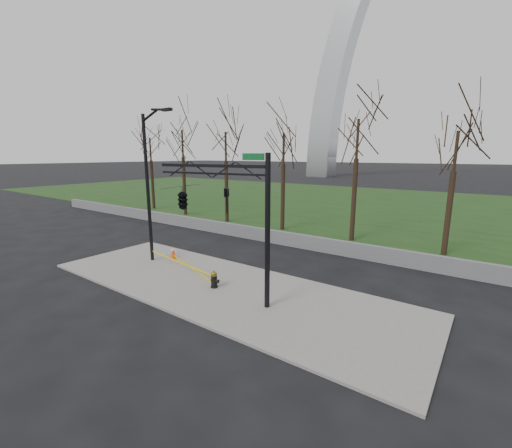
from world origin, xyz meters
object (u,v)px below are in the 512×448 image
Objects in this scene: traffic_cone at (173,252)px; street_light at (150,178)px; traffic_signal_mast at (197,199)px; fire_hydrant at (214,280)px.

street_light is at bearing -119.97° from traffic_cone.
street_light is at bearing 155.50° from traffic_signal_mast.
traffic_cone is 0.12× the size of traffic_signal_mast.
traffic_cone is at bearing 144.54° from traffic_signal_mast.
traffic_signal_mast reaches higher than traffic_cone.
fire_hydrant reaches higher than traffic_cone.
street_light reaches higher than traffic_cone.
traffic_cone is 0.09× the size of street_light.
traffic_signal_mast is at bearing -108.46° from fire_hydrant.
traffic_cone is at bearing 160.31° from fire_hydrant.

